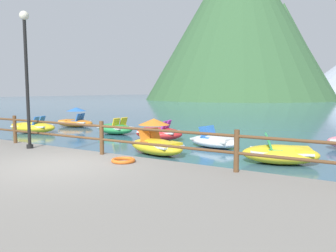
% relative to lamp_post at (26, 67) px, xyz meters
% --- Properties ---
extents(ground_plane, '(200.00, 200.00, 0.00)m').
position_rel_lamp_post_xyz_m(ground_plane, '(2.62, 38.87, -2.92)').
color(ground_plane, '#38607A').
extents(dock_railing, '(23.92, 0.12, 0.95)m').
position_rel_lamp_post_xyz_m(dock_railing, '(2.62, 0.42, -1.94)').
color(dock_railing, brown).
rests_on(dock_railing, promenade_dock).
extents(lamp_post, '(0.28, 0.28, 4.19)m').
position_rel_lamp_post_xyz_m(lamp_post, '(0.00, 0.00, 0.00)').
color(lamp_post, black).
rests_on(lamp_post, promenade_dock).
extents(life_ring, '(0.61, 0.61, 0.09)m').
position_rel_lamp_post_xyz_m(life_ring, '(3.79, -0.08, -2.48)').
color(life_ring, orange).
rests_on(life_ring, promenade_dock).
extents(pedal_boat_0, '(2.54, 1.88, 1.18)m').
position_rel_lamp_post_xyz_m(pedal_boat_0, '(-6.26, 7.79, -2.53)').
color(pedal_boat_0, orange).
rests_on(pedal_boat_0, ground).
extents(pedal_boat_1, '(2.55, 1.94, 0.89)m').
position_rel_lamp_post_xyz_m(pedal_boat_1, '(6.83, 3.69, -2.62)').
color(pedal_boat_1, yellow).
rests_on(pedal_boat_1, ground).
extents(pedal_boat_2, '(2.38, 1.72, 0.89)m').
position_rel_lamp_post_xyz_m(pedal_boat_2, '(1.04, 5.86, -2.62)').
color(pedal_boat_2, red).
rests_on(pedal_boat_2, ground).
extents(pedal_boat_3, '(2.72, 1.98, 0.88)m').
position_rel_lamp_post_xyz_m(pedal_boat_3, '(-5.94, 4.56, -2.63)').
color(pedal_boat_3, yellow).
rests_on(pedal_boat_3, ground).
extents(pedal_boat_5, '(2.61, 1.77, 1.24)m').
position_rel_lamp_post_xyz_m(pedal_boat_5, '(2.79, 2.97, -2.52)').
color(pedal_boat_5, yellow).
rests_on(pedal_boat_5, ground).
extents(pedal_boat_6, '(2.25, 1.54, 0.85)m').
position_rel_lamp_post_xyz_m(pedal_boat_6, '(-1.98, 6.45, -2.65)').
color(pedal_boat_6, green).
rests_on(pedal_boat_6, ground).
extents(pedal_boat_7, '(2.37, 1.69, 0.81)m').
position_rel_lamp_post_xyz_m(pedal_boat_7, '(3.96, 5.35, -2.68)').
color(pedal_boat_7, white).
rests_on(pedal_boat_7, ground).
extents(cliff_headland, '(44.43, 44.43, 38.24)m').
position_rel_lamp_post_xyz_m(cliff_headland, '(-17.07, 72.53, 15.02)').
color(cliff_headland, '#386038').
rests_on(cliff_headland, ground).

